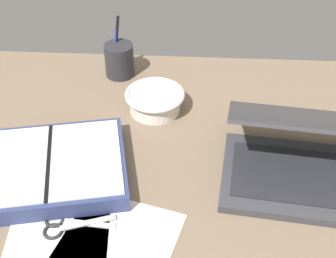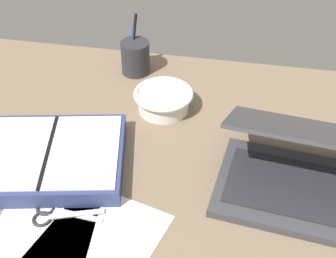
{
  "view_description": "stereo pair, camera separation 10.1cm",
  "coord_description": "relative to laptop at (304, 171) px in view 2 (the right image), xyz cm",
  "views": [
    {
      "loc": [
        7.36,
        -70.45,
        72.93
      ],
      "look_at": [
        2.8,
        7.44,
        9.0
      ],
      "focal_mm": 50.0,
      "sensor_mm": 36.0,
      "label": 1
    },
    {
      "loc": [
        17.35,
        -69.22,
        72.93
      ],
      "look_at": [
        2.8,
        7.44,
        9.0
      ],
      "focal_mm": 50.0,
      "sensor_mm": 36.0,
      "label": 2
    }
  ],
  "objects": [
    {
      "name": "desk_top",
      "position": [
        -31.68,
        -2.13,
        -5.84
      ],
      "size": [
        140.0,
        100.0,
        2.0
      ],
      "primitive_type": "cube",
      "color": "#75604C",
      "rests_on": "ground"
    },
    {
      "name": "laptop",
      "position": [
        0.0,
        0.0,
        0.0
      ],
      "size": [
        36.42,
        31.63,
        17.42
      ],
      "rotation": [
        0.0,
        0.0,
        -0.11
      ],
      "color": "#38383D",
      "rests_on": "desk_top"
    },
    {
      "name": "bowl",
      "position": [
        -33.07,
        21.26,
        -1.87
      ],
      "size": [
        14.87,
        14.87,
        5.31
      ],
      "color": "silver",
      "rests_on": "desk_top"
    },
    {
      "name": "pen_cup",
      "position": [
        -44.1,
        37.21,
        -0.15
      ],
      "size": [
        7.89,
        7.89,
        16.46
      ],
      "color": "#28282D",
      "rests_on": "desk_top"
    },
    {
      "name": "planner",
      "position": [
        -53.32,
        -3.17,
        -2.74
      ],
      "size": [
        36.31,
        31.52,
        4.38
      ],
      "rotation": [
        0.0,
        0.0,
        0.21
      ],
      "color": "navy",
      "rests_on": "desk_top"
    },
    {
      "name": "scissors",
      "position": [
        -47.66,
        -16.6,
        -4.5
      ],
      "size": [
        13.97,
        6.64,
        0.8
      ],
      "rotation": [
        0.0,
        0.0,
        0.13
      ],
      "color": "#B7B7BC",
      "rests_on": "desk_top"
    },
    {
      "name": "paper_sheet_front",
      "position": [
        -37.79,
        -23.52,
        -4.76
      ],
      "size": [
        27.41,
        32.79,
        0.16
      ],
      "primitive_type": "cube",
      "rotation": [
        0.0,
        0.0,
        -0.27
      ],
      "color": "silver",
      "rests_on": "desk_top"
    },
    {
      "name": "paper_sheet_beside_planner",
      "position": [
        -47.69,
        -22.96,
        -4.76
      ],
      "size": [
        20.99,
        26.21,
        0.16
      ],
      "primitive_type": "cube",
      "rotation": [
        0.0,
        0.0,
        0.09
      ],
      "color": "silver",
      "rests_on": "desk_top"
    }
  ]
}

